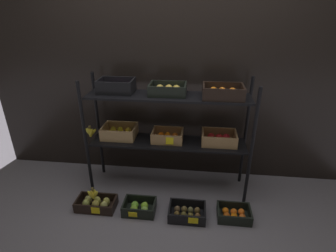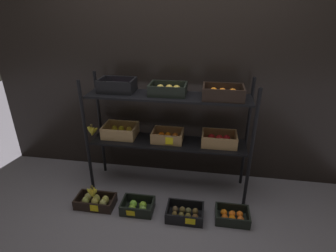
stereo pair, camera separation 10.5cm
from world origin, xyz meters
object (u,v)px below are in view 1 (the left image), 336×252
at_px(display_rack, 168,118).
at_px(crate_ground_kiwi, 187,213).
at_px(crate_ground_apple_green, 139,208).
at_px(crate_ground_pear, 96,204).
at_px(banana_bunch_loose, 93,194).
at_px(crate_ground_tangerine, 234,214).

height_order(display_rack, crate_ground_kiwi, display_rack).
relative_size(display_rack, crate_ground_kiwi, 4.94).
relative_size(crate_ground_apple_green, crate_ground_kiwi, 0.89).
relative_size(crate_ground_pear, banana_bunch_loose, 2.86).
bearing_deg(banana_bunch_loose, crate_ground_tangerine, 0.83).
relative_size(display_rack, crate_ground_pear, 4.47).
distance_m(crate_ground_apple_green, banana_bunch_loose, 0.46).
distance_m(crate_ground_pear, crate_ground_tangerine, 1.31).
distance_m(crate_ground_apple_green, crate_ground_kiwi, 0.45).
distance_m(crate_ground_kiwi, banana_bunch_loose, 0.90).
bearing_deg(display_rack, crate_ground_apple_green, -117.22).
xyz_separation_m(crate_ground_pear, crate_ground_apple_green, (0.43, -0.01, -0.00)).
distance_m(display_rack, crate_ground_tangerine, 1.09).
bearing_deg(crate_ground_tangerine, crate_ground_apple_green, -178.69).
height_order(crate_ground_tangerine, banana_bunch_loose, banana_bunch_loose).
bearing_deg(crate_ground_kiwi, display_rack, 116.42).
relative_size(crate_ground_pear, crate_ground_apple_green, 1.24).
bearing_deg(crate_ground_pear, banana_bunch_loose, -161.38).
height_order(display_rack, banana_bunch_loose, display_rack).
bearing_deg(banana_bunch_loose, crate_ground_pear, 18.62).
relative_size(crate_ground_kiwi, crate_ground_tangerine, 1.12).
xyz_separation_m(crate_ground_pear, banana_bunch_loose, (-0.02, -0.01, 0.11)).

